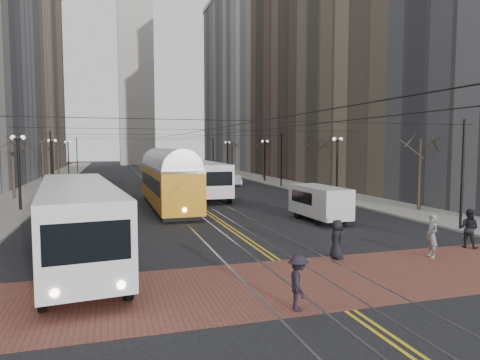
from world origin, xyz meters
TOP-DOWN VIEW (x-y plane):
  - ground at (0.00, 0.00)m, footprint 260.00×260.00m
  - sidewalk_left at (-15.00, 45.00)m, footprint 5.00×140.00m
  - sidewalk_right at (15.00, 45.00)m, footprint 5.00×140.00m
  - crosswalk_band at (0.00, -4.00)m, footprint 25.00×6.00m
  - streetcar_rails at (0.00, 45.00)m, footprint 4.80×130.00m
  - centre_lines at (0.00, 45.00)m, footprint 0.42×130.00m
  - building_left_far at (-25.50, 86.00)m, footprint 16.00×20.00m
  - building_right_mid at (25.50, 46.00)m, footprint 16.00×20.00m
  - building_right_midfar at (27.50, 66.00)m, footprint 20.00×20.00m
  - building_right_far at (25.50, 86.00)m, footprint 16.00×20.00m
  - clock_tower at (0.00, 102.00)m, footprint 12.00×12.00m
  - lamp_posts at (-0.00, 28.75)m, footprint 27.60×57.20m
  - street_trees at (0.00, 35.25)m, footprint 31.68×53.28m
  - trolley_wires at (0.00, 34.83)m, footprint 25.96×120.00m
  - transit_bus at (-8.37, 1.42)m, footprint 4.32×13.93m
  - streetcar at (-2.50, 17.04)m, footprint 3.09×15.76m
  - rear_bus at (1.80, 23.18)m, footprint 3.08×13.22m
  - cargo_van at (6.41, 7.44)m, footprint 2.23×5.37m
  - sedan_grey at (4.00, 35.97)m, footprint 1.79×4.05m
  - sedan_silver at (8.30, 34.28)m, footprint 2.08×4.22m
  - pedestrian_a at (2.66, -1.50)m, footprint 0.68×0.93m
  - pedestrian_b at (6.93, -2.48)m, footprint 0.58×0.78m
  - pedestrian_c at (9.99, -1.50)m, footprint 1.10×1.18m
  - pedestrian_d at (-1.51, -6.50)m, footprint 0.89×1.24m

SIDE VIEW (x-z plane):
  - ground at x=0.00m, z-range 0.00..0.00m
  - streetcar_rails at x=0.00m, z-range 0.00..0.01m
  - crosswalk_band at x=0.00m, z-range 0.00..0.01m
  - centre_lines at x=0.00m, z-range 0.01..0.01m
  - sidewalk_left at x=-15.00m, z-range 0.00..0.15m
  - sidewalk_right at x=15.00m, z-range 0.00..0.15m
  - sedan_silver at x=8.30m, z-range 0.00..1.33m
  - sedan_grey at x=4.00m, z-range 0.00..1.35m
  - pedestrian_d at x=-1.51m, z-range 0.01..1.74m
  - pedestrian_a at x=2.66m, z-range 0.01..1.78m
  - pedestrian_c at x=9.99m, z-range 0.01..1.95m
  - pedestrian_b at x=6.93m, z-range 0.01..1.95m
  - cargo_van at x=6.41m, z-range 0.00..2.34m
  - transit_bus at x=-8.37m, z-range 0.00..3.42m
  - rear_bus at x=1.80m, z-range 0.00..3.44m
  - streetcar at x=-2.50m, z-range 0.00..3.71m
  - street_trees at x=0.00m, z-range 0.00..5.60m
  - lamp_posts at x=0.00m, z-range 0.00..5.60m
  - trolley_wires at x=0.00m, z-range 0.47..7.07m
  - building_right_mid at x=25.50m, z-range 0.00..34.00m
  - building_left_far at x=-25.50m, z-range 0.00..40.00m
  - building_right_far at x=25.50m, z-range 0.00..40.00m
  - building_right_midfar at x=27.50m, z-range 0.00..52.00m
  - clock_tower at x=0.00m, z-range 2.96..68.96m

